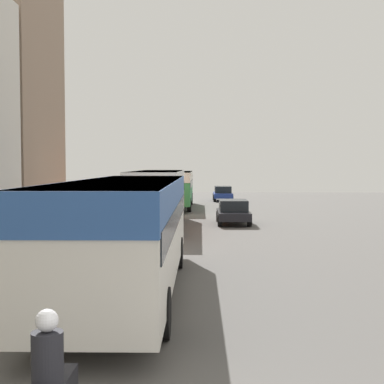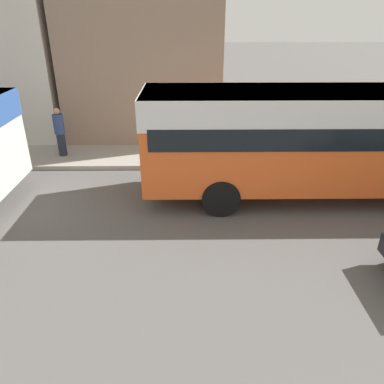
% 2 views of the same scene
% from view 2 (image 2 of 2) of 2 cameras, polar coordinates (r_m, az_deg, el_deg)
% --- Properties ---
extents(bus_following, '(2.49, 10.71, 3.02)m').
position_cam_2_polar(bus_following, '(10.98, 21.83, 8.74)').
color(bus_following, '#EA5B23').
rests_on(bus_following, ground_plane).
extents(pedestrian_near_curb, '(0.36, 0.36, 1.71)m').
position_cam_2_polar(pedestrian_near_curb, '(14.12, -19.50, 8.67)').
color(pedestrian_near_curb, '#232838').
rests_on(pedestrian_near_curb, sidewalk).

